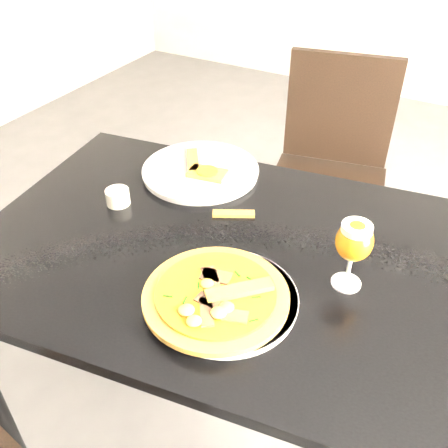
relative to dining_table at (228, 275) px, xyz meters
The scene contains 9 objects.
dining_table is the anchor object (origin of this frame).
chair_far 0.86m from the dining_table, 91.08° to the left, with size 0.50×0.50×0.92m.
plate_main 0.20m from the dining_table, 63.78° to the right, with size 0.30×0.30×0.02m, color silver.
pizza 0.22m from the dining_table, 69.30° to the right, with size 0.30×0.30×0.03m.
plate_second 0.35m from the dining_table, 132.07° to the left, with size 0.33×0.33×0.02m, color silver.
crust_scraps 0.34m from the dining_table, 131.61° to the left, with size 0.18×0.14×0.01m.
loose_crust 0.16m from the dining_table, 112.56° to the left, with size 0.11×0.02×0.01m, color olive.
sauce_cup 0.36m from the dining_table, behind, with size 0.06×0.06×0.04m.
beer_glass 0.35m from the dining_table, ahead, with size 0.08×0.08×0.16m.
Camera 1 is at (0.30, -0.77, 1.50)m, focal length 40.00 mm.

